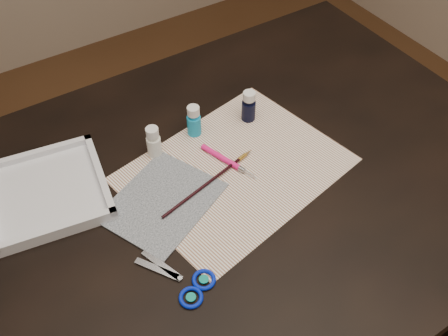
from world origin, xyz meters
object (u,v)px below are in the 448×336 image
paint_bottle_navy (249,106)px  canvas (162,202)px  paper (235,169)px  scissors (171,277)px  paint_bottle_cyan (194,121)px  palette_tray (47,191)px  paint_bottle_white (154,142)px

paint_bottle_navy → canvas: bearing=-158.1°
paper → scissors: size_ratio=2.65×
paint_bottle_cyan → scissors: (-0.22, -0.30, -0.03)m
canvas → paint_bottle_cyan: 0.21m
paint_bottle_cyan → scissors: size_ratio=0.46×
paper → paint_bottle_navy: bearing=46.1°
paper → paint_bottle_navy: paint_bottle_navy is taller
paint_bottle_cyan → paint_bottle_navy: (0.13, -0.02, 0.00)m
canvas → paint_bottle_cyan: size_ratio=2.85×
palette_tray → paint_bottle_white: bearing=-2.8°
paint_bottle_navy → palette_tray: size_ratio=0.34×
paint_bottle_cyan → palette_tray: size_ratio=0.33×
palette_tray → paint_bottle_navy: bearing=-3.1°
paint_bottle_white → palette_tray: paint_bottle_white is taller
scissors → paint_bottle_navy: bearing=-85.0°
scissors → paper: bearing=-89.6°
paint_bottle_white → scissors: bearing=-111.8°
palette_tray → scissors: bearing=-68.3°
paint_bottle_cyan → paint_bottle_navy: bearing=-10.9°
paper → paint_bottle_navy: (0.11, 0.12, 0.04)m
paper → paint_bottle_white: bearing=133.3°
paint_bottle_white → scissors: (-0.11, -0.28, -0.03)m
paper → palette_tray: bearing=158.3°
canvas → paint_bottle_white: paint_bottle_white is taller
paint_bottle_white → palette_tray: bearing=177.2°
paint_bottle_cyan → palette_tray: paint_bottle_cyan is taller
paper → canvas: 0.17m
canvas → paint_bottle_cyan: (0.15, 0.14, 0.03)m
paint_bottle_white → paint_bottle_navy: bearing=-3.3°
scissors → palette_tray: 0.32m
canvas → paint_bottle_white: (0.05, 0.13, 0.03)m
paint_bottle_navy → scissors: 0.44m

